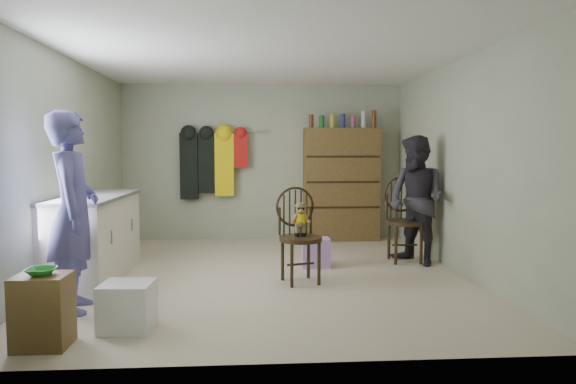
{
  "coord_description": "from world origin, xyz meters",
  "views": [
    {
      "loc": [
        -0.16,
        -5.86,
        1.43
      ],
      "look_at": [
        0.25,
        0.2,
        0.95
      ],
      "focal_mm": 32.0,
      "sensor_mm": 36.0,
      "label": 1
    }
  ],
  "objects": [
    {
      "name": "coat_rack",
      "position": [
        -0.83,
        2.38,
        1.25
      ],
      "size": [
        1.42,
        0.12,
        1.09
      ],
      "color": "#99999E",
      "rests_on": "ground"
    },
    {
      "name": "plastic_tub",
      "position": [
        -1.18,
        -1.74,
        0.19
      ],
      "size": [
        0.42,
        0.4,
        0.38
      ],
      "primitive_type": "cube",
      "rotation": [
        0.0,
        0.0,
        -0.06
      ],
      "color": "white",
      "rests_on": "ground"
    },
    {
      "name": "chair_front",
      "position": [
        0.34,
        -0.32,
        0.59
      ],
      "size": [
        0.56,
        0.56,
        1.04
      ],
      "rotation": [
        0.0,
        0.0,
        0.26
      ],
      "color": "#362513",
      "rests_on": "ground"
    },
    {
      "name": "ground_plane",
      "position": [
        0.0,
        0.0,
        0.0
      ],
      "size": [
        5.0,
        5.0,
        0.0
      ],
      "primitive_type": "plane",
      "color": "beige",
      "rests_on": "ground"
    },
    {
      "name": "stool",
      "position": [
        -1.7,
        -2.08,
        0.27
      ],
      "size": [
        0.38,
        0.32,
        0.54
      ],
      "primitive_type": "cube",
      "color": "brown",
      "rests_on": "ground"
    },
    {
      "name": "dresser",
      "position": [
        1.25,
        2.3,
        0.91
      ],
      "size": [
        1.2,
        0.39,
        2.08
      ],
      "color": "brown",
      "rests_on": "ground"
    },
    {
      "name": "chair_far",
      "position": [
        1.8,
        0.67,
        0.59
      ],
      "size": [
        0.49,
        0.49,
        1.11
      ],
      "rotation": [
        0.0,
        0.0,
        0.0
      ],
      "color": "#362513",
      "rests_on": "ground"
    },
    {
      "name": "bowl",
      "position": [
        -1.7,
        -2.08,
        0.56
      ],
      "size": [
        0.21,
        0.21,
        0.05
      ],
      "primitive_type": "imported",
      "color": "#21912C",
      "rests_on": "stool"
    },
    {
      "name": "striped_bag",
      "position": [
        0.61,
        0.38,
        0.18
      ],
      "size": [
        0.35,
        0.27,
        0.36
      ],
      "primitive_type": "cube",
      "rotation": [
        0.0,
        0.0,
        -0.02
      ],
      "color": "pink",
      "rests_on": "ground"
    },
    {
      "name": "person_left",
      "position": [
        -1.77,
        -1.2,
        0.9
      ],
      "size": [
        0.55,
        0.72,
        1.79
      ],
      "primitive_type": "imported",
      "rotation": [
        0.0,
        0.0,
        1.76
      ],
      "color": "#555296",
      "rests_on": "ground"
    },
    {
      "name": "counter",
      "position": [
        -1.95,
        0.0,
        0.47
      ],
      "size": [
        0.64,
        1.86,
        0.94
      ],
      "color": "silver",
      "rests_on": "ground"
    },
    {
      "name": "person_right",
      "position": [
        1.9,
        0.47,
        0.82
      ],
      "size": [
        0.94,
        1.0,
        1.63
      ],
      "primitive_type": "imported",
      "rotation": [
        0.0,
        0.0,
        -1.04
      ],
      "color": "#2D2B33",
      "rests_on": "ground"
    },
    {
      "name": "room_walls",
      "position": [
        0.0,
        0.53,
        1.58
      ],
      "size": [
        5.0,
        5.0,
        5.0
      ],
      "color": "#AAAF93",
      "rests_on": "ground"
    }
  ]
}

